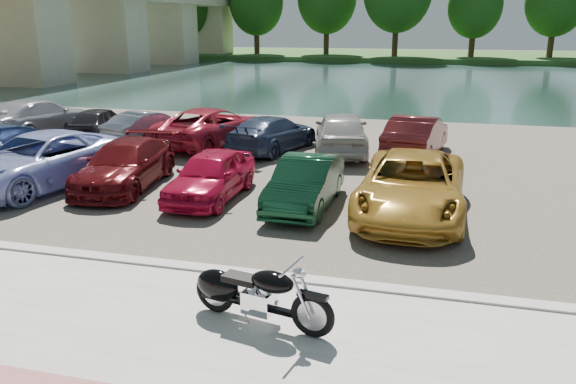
# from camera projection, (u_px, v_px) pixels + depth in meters

# --- Properties ---
(ground) EXTENTS (200.00, 200.00, 0.00)m
(ground) POSITION_uv_depth(u_px,v_px,m) (273.00, 346.00, 8.02)
(ground) COLOR #595447
(ground) RESTS_ON ground
(promenade) EXTENTS (60.00, 6.00, 0.10)m
(promenade) POSITION_uv_depth(u_px,v_px,m) (251.00, 384.00, 7.08)
(promenade) COLOR #A3A19A
(promenade) RESTS_ON ground
(kerb) EXTENTS (60.00, 0.30, 0.14)m
(kerb) POSITION_uv_depth(u_px,v_px,m) (304.00, 281.00, 9.85)
(kerb) COLOR #A3A19A
(kerb) RESTS_ON ground
(parking_lot) EXTENTS (60.00, 18.00, 0.04)m
(parking_lot) POSITION_uv_depth(u_px,v_px,m) (366.00, 165.00, 18.22)
(parking_lot) COLOR #423D35
(parking_lot) RESTS_ON ground
(river) EXTENTS (120.00, 40.00, 0.00)m
(river) POSITION_uv_depth(u_px,v_px,m) (409.00, 81.00, 45.12)
(river) COLOR #1A2E2A
(river) RESTS_ON ground
(far_bank) EXTENTS (120.00, 24.00, 0.60)m
(far_bank) POSITION_uv_depth(u_px,v_px,m) (421.00, 56.00, 74.71)
(far_bank) COLOR #224C1B
(far_bank) RESTS_ON ground
(bridge) EXTENTS (7.00, 56.00, 8.55)m
(bridge) POSITION_uv_depth(u_px,v_px,m) (101.00, 11.00, 51.16)
(bridge) COLOR tan
(bridge) RESTS_ON ground
(motorcycle) EXTENTS (2.30, 0.87, 1.05)m
(motorcycle) POSITION_uv_depth(u_px,v_px,m) (249.00, 292.00, 8.39)
(motorcycle) COLOR black
(motorcycle) RESTS_ON promenade
(car_2) EXTENTS (3.62, 5.77, 1.49)m
(car_2) POSITION_uv_depth(u_px,v_px,m) (39.00, 161.00, 15.48)
(car_2) COLOR #9AA7E1
(car_2) RESTS_ON parking_lot
(car_3) EXTENTS (2.25, 4.52, 1.26)m
(car_3) POSITION_uv_depth(u_px,v_px,m) (125.00, 165.00, 15.52)
(car_3) COLOR #4E0B0E
(car_3) RESTS_ON parking_lot
(car_4) EXTENTS (1.52, 3.70, 1.26)m
(car_4) POSITION_uv_depth(u_px,v_px,m) (211.00, 175.00, 14.48)
(car_4) COLOR #AB0B2F
(car_4) RESTS_ON parking_lot
(car_5) EXTENTS (1.38, 3.75, 1.23)m
(car_5) POSITION_uv_depth(u_px,v_px,m) (305.00, 183.00, 13.80)
(car_5) COLOR #0E341F
(car_5) RESTS_ON parking_lot
(car_6) EXTENTS (2.52, 5.25, 1.44)m
(car_6) POSITION_uv_depth(u_px,v_px,m) (412.00, 186.00, 13.19)
(car_6) COLOR #B08028
(car_6) RESTS_ON parking_lot
(car_7) EXTENTS (2.70, 5.35, 1.49)m
(car_7) POSITION_uv_depth(u_px,v_px,m) (38.00, 118.00, 22.54)
(car_7) COLOR #9B9AA3
(car_7) RESTS_ON parking_lot
(car_8) EXTENTS (1.90, 3.77, 1.23)m
(car_8) POSITION_uv_depth(u_px,v_px,m) (99.00, 122.00, 22.34)
(car_8) COLOR black
(car_8) RESTS_ON parking_lot
(car_9) EXTENTS (2.37, 3.92, 1.22)m
(car_9) POSITION_uv_depth(u_px,v_px,m) (149.00, 127.00, 21.35)
(car_9) COLOR slate
(car_9) RESTS_ON parking_lot
(car_10) EXTENTS (3.46, 5.49, 1.41)m
(car_10) POSITION_uv_depth(u_px,v_px,m) (212.00, 127.00, 20.84)
(car_10) COLOR maroon
(car_10) RESTS_ON parking_lot
(car_11) EXTENTS (2.82, 4.63, 1.26)m
(car_11) POSITION_uv_depth(u_px,v_px,m) (272.00, 133.00, 19.96)
(car_11) COLOR #28344F
(car_11) RESTS_ON parking_lot
(car_12) EXTENTS (2.59, 4.71, 1.52)m
(car_12) POSITION_uv_depth(u_px,v_px,m) (341.00, 132.00, 19.50)
(car_12) COLOR #A3A29E
(car_12) RESTS_ON parking_lot
(car_13) EXTENTS (2.18, 4.48, 1.41)m
(car_13) POSITION_uv_depth(u_px,v_px,m) (416.00, 136.00, 19.08)
(car_13) COLOR #511518
(car_13) RESTS_ON parking_lot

